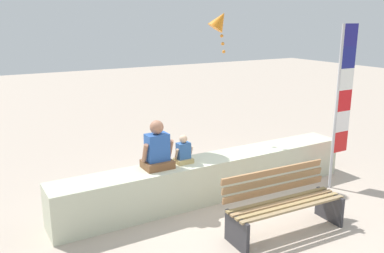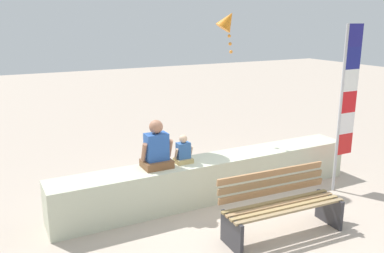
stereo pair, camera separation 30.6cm
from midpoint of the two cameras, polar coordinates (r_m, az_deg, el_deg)
ground_plane at (r=6.53m, az=8.20°, el=-12.60°), size 40.00×40.00×0.00m
seawall_ledge at (r=7.07m, az=4.00°, el=-7.14°), size 5.45×0.62×0.71m
park_bench at (r=6.08m, az=13.60°, el=-10.59°), size 1.82×0.70×0.88m
person_adult at (r=6.44m, az=-3.60°, el=-3.17°), size 0.50×0.37×0.77m
person_child at (r=6.67m, az=0.09°, el=-3.56°), size 0.31×0.23×0.47m
flag_banner at (r=7.57m, az=21.74°, el=3.61°), size 0.39×0.05×2.91m
kite_orange at (r=10.30m, az=5.84°, el=14.38°), size 0.68×0.71×1.05m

